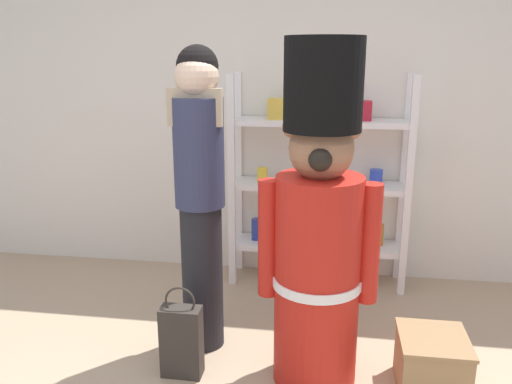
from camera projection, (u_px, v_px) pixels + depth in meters
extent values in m
cube|color=silver|center=(271.00, 108.00, 3.98)|extent=(6.40, 0.12, 2.60)
cube|color=white|center=(232.00, 184.00, 3.79)|extent=(0.05, 0.05, 1.57)
cube|color=white|center=(408.00, 190.00, 3.61)|extent=(0.05, 0.05, 1.57)
cube|color=white|center=(239.00, 174.00, 4.08)|extent=(0.05, 0.05, 1.57)
cube|color=white|center=(403.00, 180.00, 3.90)|extent=(0.05, 0.05, 1.57)
cube|color=white|center=(316.00, 245.00, 3.98)|extent=(1.25, 0.30, 0.04)
cube|color=white|center=(318.00, 186.00, 3.85)|extent=(1.25, 0.30, 0.04)
cube|color=white|center=(320.00, 122.00, 3.73)|extent=(1.25, 0.30, 0.04)
cylinder|color=yellow|center=(262.00, 175.00, 3.88)|extent=(0.08, 0.08, 0.11)
cylinder|color=pink|center=(319.00, 177.00, 3.83)|extent=(0.09, 0.09, 0.10)
cylinder|color=blue|center=(376.00, 177.00, 3.81)|extent=(0.09, 0.09, 0.11)
cylinder|color=navy|center=(256.00, 229.00, 4.02)|extent=(0.07, 0.07, 0.17)
cylinder|color=silver|center=(296.00, 232.00, 3.96)|extent=(0.07, 0.07, 0.17)
cylinder|color=#596B33|center=(338.00, 230.00, 3.93)|extent=(0.07, 0.07, 0.21)
cylinder|color=#B27226|center=(380.00, 235.00, 3.90)|extent=(0.06, 0.06, 0.17)
cube|color=gold|center=(282.00, 109.00, 3.75)|extent=(0.19, 0.15, 0.15)
cube|color=#B21E2D|center=(361.00, 110.00, 3.67)|extent=(0.15, 0.12, 0.14)
cylinder|color=red|center=(317.00, 282.00, 2.69)|extent=(0.44, 0.44, 1.13)
cylinder|color=white|center=(317.00, 280.00, 2.69)|extent=(0.46, 0.46, 0.05)
sphere|color=#95684A|center=(321.00, 149.00, 2.51)|extent=(0.32, 0.32, 0.32)
sphere|color=#95684A|center=(294.00, 127.00, 2.50)|extent=(0.11, 0.11, 0.11)
sphere|color=#95684A|center=(351.00, 128.00, 2.46)|extent=(0.11, 0.11, 0.11)
cylinder|color=black|center=(323.00, 84.00, 2.43)|extent=(0.38, 0.38, 0.44)
cylinder|color=red|center=(269.00, 238.00, 2.67)|extent=(0.11, 0.11, 0.62)
cylinder|color=red|center=(369.00, 244.00, 2.60)|extent=(0.11, 0.11, 0.62)
sphere|color=black|center=(320.00, 160.00, 2.38)|extent=(0.11, 0.11, 0.11)
cylinder|color=black|center=(202.00, 277.00, 3.06)|extent=(0.24, 0.24, 0.87)
cylinder|color=#2D3351|center=(199.00, 153.00, 2.87)|extent=(0.28, 0.28, 0.61)
sphere|color=beige|center=(197.00, 77.00, 2.76)|extent=(0.24, 0.24, 0.24)
cube|color=tan|center=(195.00, 107.00, 2.75)|extent=(0.30, 0.04, 0.20)
sphere|color=black|center=(197.00, 66.00, 2.77)|extent=(0.23, 0.23, 0.23)
cube|color=#332D28|center=(182.00, 342.00, 2.81)|extent=(0.22, 0.11, 0.40)
torus|color=#332D28|center=(180.00, 301.00, 2.75)|extent=(0.17, 0.01, 0.17)
cube|color=#9E7A51|center=(431.00, 365.00, 2.70)|extent=(0.34, 0.36, 0.29)
cube|color=#9E7A51|center=(434.00, 339.00, 2.66)|extent=(0.35, 0.37, 0.02)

